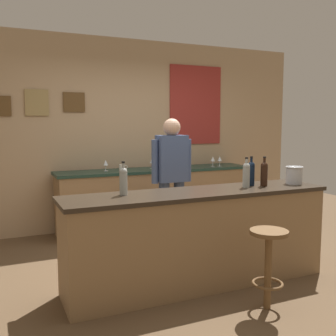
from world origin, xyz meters
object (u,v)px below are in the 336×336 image
(bar_stool, at_px, (268,256))
(wine_glass_c, at_px, (161,162))
(wine_bottle_a, at_px, (123,180))
(wine_bottle_c, at_px, (251,173))
(wine_glass_e, at_px, (220,159))
(coffee_mug, at_px, (122,168))
(ice_bucket, at_px, (294,175))
(bartender, at_px, (172,175))
(wine_bottle_d, at_px, (264,173))
(wine_bottle_b, at_px, (246,174))
(wine_glass_d, at_px, (213,159))
(wine_glass_a, at_px, (106,163))
(wine_glass_b, at_px, (152,161))

(bar_stool, bearing_deg, wine_glass_c, 86.41)
(wine_bottle_a, relative_size, wine_bottle_c, 1.00)
(wine_glass_e, bearing_deg, wine_glass_c, 179.51)
(wine_glass_e, distance_m, coffee_mug, 1.58)
(ice_bucket, bearing_deg, wine_bottle_c, 169.69)
(bartender, xyz_separation_m, wine_bottle_a, (-0.91, -0.94, 0.12))
(wine_bottle_d, distance_m, coffee_mug, 2.18)
(wine_bottle_b, relative_size, wine_glass_d, 1.97)
(wine_bottle_c, bearing_deg, coffee_mug, 112.48)
(coffee_mug, bearing_deg, wine_glass_e, -0.54)
(wine_glass_c, relative_size, wine_glass_d, 1.00)
(coffee_mug, bearing_deg, bartender, -70.67)
(wine_bottle_b, bearing_deg, wine_glass_a, 113.12)
(wine_glass_e, bearing_deg, ice_bucket, -98.51)
(bartender, xyz_separation_m, wine_glass_d, (1.13, 0.93, 0.07))
(ice_bucket, distance_m, wine_glass_e, 2.00)
(wine_glass_b, bearing_deg, bartender, -99.11)
(wine_bottle_d, bearing_deg, wine_glass_b, 100.75)
(bar_stool, height_order, wine_bottle_c, wine_bottle_c)
(wine_glass_b, height_order, wine_glass_e, same)
(wine_glass_a, relative_size, wine_glass_d, 1.00)
(coffee_mug, bearing_deg, wine_bottle_c, -67.52)
(wine_bottle_d, xyz_separation_m, wine_glass_b, (-0.40, 2.10, -0.05))
(bar_stool, bearing_deg, wine_glass_b, 88.45)
(bartender, height_order, wine_glass_d, bartender)
(wine_glass_b, bearing_deg, coffee_mug, -166.88)
(wine_bottle_b, bearing_deg, wine_bottle_a, 175.47)
(wine_bottle_a, distance_m, wine_glass_b, 2.27)
(wine_glass_a, height_order, wine_glass_b, same)
(bar_stool, relative_size, wine_glass_d, 4.39)
(wine_bottle_b, xyz_separation_m, wine_bottle_d, (0.22, -0.00, 0.00))
(wine_bottle_b, bearing_deg, wine_bottle_c, 33.31)
(bar_stool, distance_m, wine_bottle_b, 0.95)
(bartender, bearing_deg, ice_bucket, -48.01)
(wine_glass_a, relative_size, coffee_mug, 1.24)
(wine_glass_c, bearing_deg, wine_bottle_b, -87.52)
(wine_glass_e, bearing_deg, wine_glass_d, 178.29)
(bartender, xyz_separation_m, bar_stool, (0.09, -1.73, -0.48))
(ice_bucket, height_order, coffee_mug, ice_bucket)
(ice_bucket, relative_size, wine_glass_c, 1.21)
(wine_glass_a, height_order, wine_glass_c, same)
(wine_glass_a, xyz_separation_m, wine_glass_c, (0.80, -0.10, 0.00))
(bartender, height_order, wine_bottle_c, bartender)
(wine_bottle_d, height_order, wine_glass_e, wine_bottle_d)
(wine_bottle_a, relative_size, wine_bottle_b, 1.00)
(wine_bottle_d, bearing_deg, wine_glass_c, 98.82)
(bartender, bearing_deg, wine_bottle_b, -71.61)
(wine_glass_c, bearing_deg, wine_glass_e, -0.49)
(bartender, distance_m, coffee_mug, 0.99)
(wine_glass_b, xyz_separation_m, wine_glass_c, (0.09, -0.12, 0.00))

